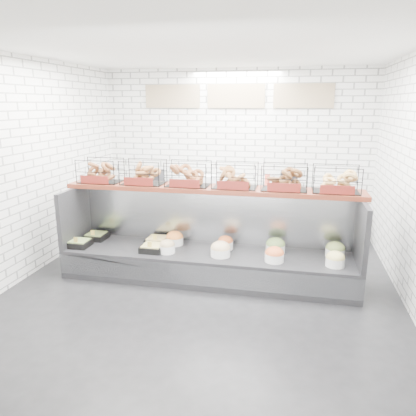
# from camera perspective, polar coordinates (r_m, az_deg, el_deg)

# --- Properties ---
(ground) EXTENTS (5.50, 5.50, 0.00)m
(ground) POSITION_cam_1_polar(r_m,az_deg,el_deg) (5.51, -0.67, -11.02)
(ground) COLOR black
(ground) RESTS_ON ground
(room_shell) EXTENTS (5.02, 5.51, 3.01)m
(room_shell) POSITION_cam_1_polar(r_m,az_deg,el_deg) (5.57, 0.66, 11.27)
(room_shell) COLOR white
(room_shell) RESTS_ON ground
(display_case) EXTENTS (4.00, 0.90, 1.20)m
(display_case) POSITION_cam_1_polar(r_m,az_deg,el_deg) (5.68, 0.26, -6.59)
(display_case) COLOR black
(display_case) RESTS_ON ground
(bagel_shelf) EXTENTS (4.10, 0.50, 0.40)m
(bagel_shelf) POSITION_cam_1_polar(r_m,az_deg,el_deg) (5.56, 0.43, 4.32)
(bagel_shelf) COLOR #501C11
(bagel_shelf) RESTS_ON display_case
(prep_counter) EXTENTS (4.00, 0.60, 1.20)m
(prep_counter) POSITION_cam_1_polar(r_m,az_deg,el_deg) (7.60, 3.28, -0.02)
(prep_counter) COLOR #93969B
(prep_counter) RESTS_ON ground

